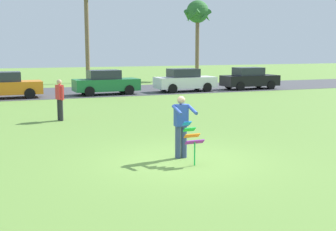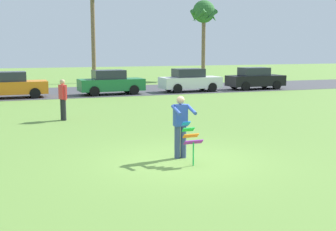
{
  "view_description": "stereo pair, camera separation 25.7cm",
  "coord_description": "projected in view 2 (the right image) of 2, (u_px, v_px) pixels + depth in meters",
  "views": [
    {
      "loc": [
        -4.65,
        -10.9,
        3.04
      ],
      "look_at": [
        0.08,
        1.31,
        1.05
      ],
      "focal_mm": 47.95,
      "sensor_mm": 36.0,
      "label": 1
    },
    {
      "loc": [
        -4.41,
        -10.99,
        3.04
      ],
      "look_at": [
        0.08,
        1.31,
        1.05
      ],
      "focal_mm": 47.95,
      "sensor_mm": 36.0,
      "label": 2
    }
  ],
  "objects": [
    {
      "name": "ground_plane",
      "position": [
        182.0,
        161.0,
        12.16
      ],
      "size": [
        120.0,
        120.0,
        0.0
      ],
      "primitive_type": "plane",
      "color": "olive"
    },
    {
      "name": "road_strip",
      "position": [
        73.0,
        92.0,
        30.9
      ],
      "size": [
        120.0,
        8.0,
        0.01
      ],
      "primitive_type": "cube",
      "color": "#424247",
      "rests_on": "ground"
    },
    {
      "name": "person_kite_flyer",
      "position": [
        181.0,
        124.0,
        12.32
      ],
      "size": [
        0.53,
        0.65,
        1.73
      ],
      "color": "#384772",
      "rests_on": "ground"
    },
    {
      "name": "kite_held",
      "position": [
        191.0,
        137.0,
        11.7
      ],
      "size": [
        0.52,
        0.64,
        1.1
      ],
      "color": "blue",
      "rests_on": "ground"
    },
    {
      "name": "parked_car_orange",
      "position": [
        11.0,
        85.0,
        27.18
      ],
      "size": [
        4.21,
        1.85,
        1.6
      ],
      "color": "orange",
      "rests_on": "ground"
    },
    {
      "name": "parked_car_green",
      "position": [
        111.0,
        83.0,
        29.27
      ],
      "size": [
        4.25,
        1.93,
        1.6
      ],
      "color": "#1E7238",
      "rests_on": "ground"
    },
    {
      "name": "parked_car_white",
      "position": [
        190.0,
        81.0,
        31.16
      ],
      "size": [
        4.23,
        1.9,
        1.6
      ],
      "color": "white",
      "rests_on": "ground"
    },
    {
      "name": "parked_car_black",
      "position": [
        255.0,
        79.0,
        32.93
      ],
      "size": [
        4.23,
        1.89,
        1.6
      ],
      "color": "black",
      "rests_on": "ground"
    },
    {
      "name": "palm_tree_far_left",
      "position": [
        204.0,
        15.0,
        42.05
      ],
      "size": [
        2.58,
        2.71,
        7.44
      ],
      "color": "brown",
      "rests_on": "ground"
    },
    {
      "name": "person_walker_near",
      "position": [
        63.0,
        98.0,
        18.81
      ],
      "size": [
        0.32,
        0.54,
        1.73
      ],
      "color": "#26262B",
      "rests_on": "ground"
    }
  ]
}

